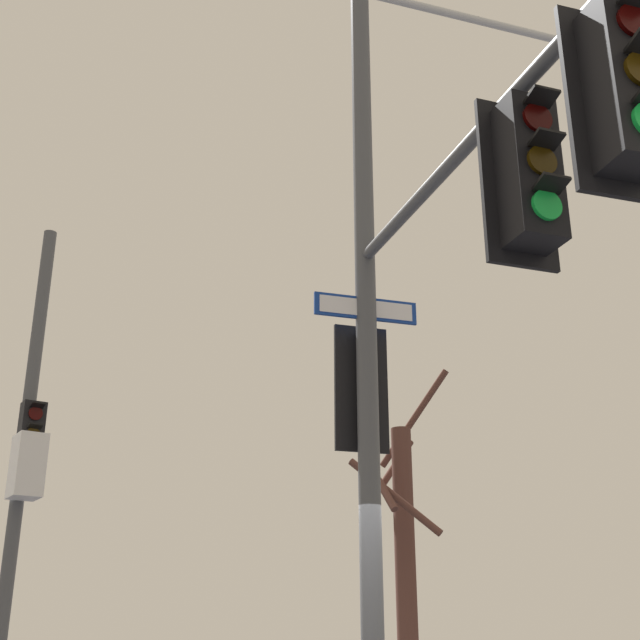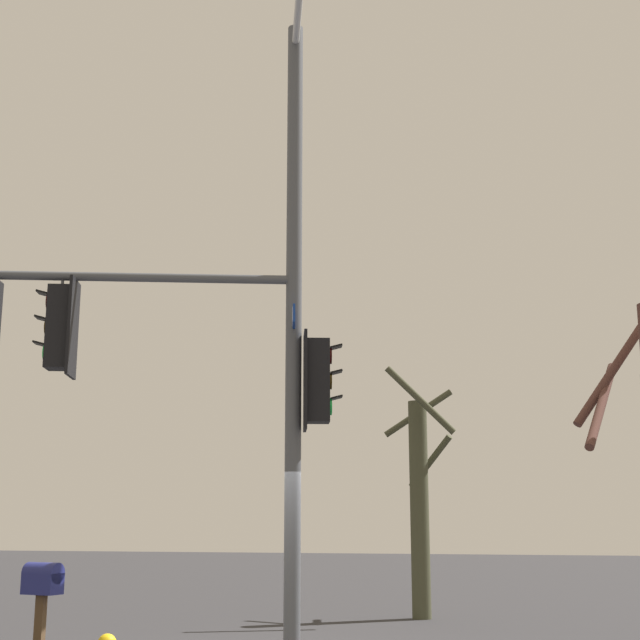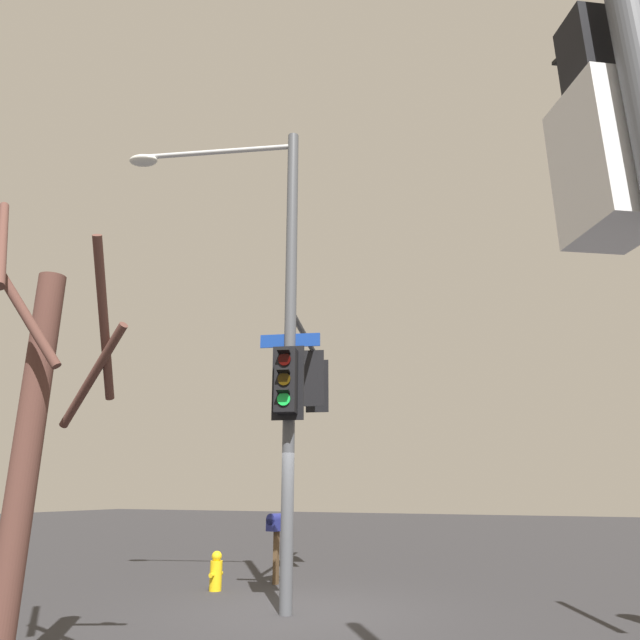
% 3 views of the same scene
% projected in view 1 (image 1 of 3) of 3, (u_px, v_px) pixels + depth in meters
% --- Properties ---
extents(main_signal_pole_assembly, '(6.19, 3.91, 8.80)m').
position_uv_depth(main_signal_pole_assembly, '(434.00, 249.00, 7.66)').
color(main_signal_pole_assembly, '#4C4F54').
rests_on(main_signal_pole_assembly, ground).
extents(secondary_pole_assembly, '(0.80, 0.67, 8.06)m').
position_uv_depth(secondary_pole_assembly, '(25.00, 457.00, 13.40)').
color(secondary_pole_assembly, '#4C4F54').
rests_on(secondary_pole_assembly, ground).
extents(bare_tree_behind_pole, '(1.77, 1.77, 5.31)m').
position_uv_depth(bare_tree_behind_pole, '(403.00, 557.00, 12.06)').
color(bare_tree_behind_pole, brown).
rests_on(bare_tree_behind_pole, ground).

